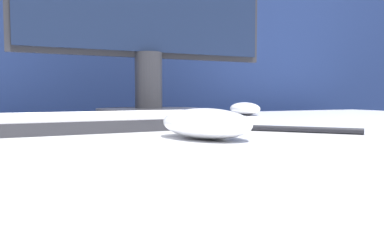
% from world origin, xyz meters
% --- Properties ---
extents(partition_panel, '(5.00, 0.03, 1.27)m').
position_xyz_m(partition_panel, '(0.00, 0.59, 0.63)').
color(partition_panel, navy).
rests_on(partition_panel, ground_plane).
extents(computer_mouse_near, '(0.11, 0.14, 0.03)m').
position_xyz_m(computer_mouse_near, '(-0.05, -0.14, 0.77)').
color(computer_mouse_near, white).
rests_on(computer_mouse_near, desk).
extents(keyboard, '(0.44, 0.14, 0.02)m').
position_xyz_m(keyboard, '(-0.16, 0.02, 0.77)').
color(keyboard, '#28282D').
rests_on(keyboard, desk).
extents(monitor, '(0.58, 0.24, 0.46)m').
position_xyz_m(monitor, '(0.02, 0.30, 1.01)').
color(monitor, '#28282D').
rests_on(monitor, desk).
extents(computer_mouse_far, '(0.08, 0.13, 0.03)m').
position_xyz_m(computer_mouse_far, '(0.27, 0.28, 0.77)').
color(computer_mouse_far, white).
rests_on(computer_mouse_far, desk).
extents(pen, '(0.11, 0.12, 0.01)m').
position_xyz_m(pen, '(0.09, -0.13, 0.76)').
color(pen, black).
rests_on(pen, desk).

